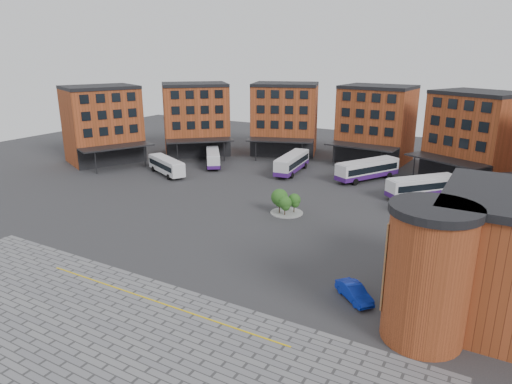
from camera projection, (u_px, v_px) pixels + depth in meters
The scene contains 12 objects.
ground at pixel (225, 241), 52.19m from camera, with size 160.00×160.00×0.00m, color #28282B.
paving_zone at pixel (81, 352), 32.97m from camera, with size 50.00×22.00×0.02m, color slate.
yellow_line at pixel (156, 301), 39.61m from camera, with size 26.00×0.15×0.02m, color gold.
main_building at pixel (317, 128), 84.07m from camera, with size 94.14×42.48×14.60m.
tree_island at pixel (285, 201), 60.37m from camera, with size 4.40×4.40×3.42m.
bus_a at pixel (166, 165), 79.89m from camera, with size 10.35×6.66×2.93m.
bus_b at pixel (213, 157), 86.29m from camera, with size 7.96×9.68×2.89m.
bus_c at pixel (292, 163), 81.19m from camera, with size 3.96×11.96×3.31m.
bus_d at pixel (367, 169), 76.46m from camera, with size 8.28×11.92×3.41m.
bus_e at pixel (422, 186), 67.33m from camera, with size 9.38×10.09×3.16m.
bus_f at pixel (452, 206), 59.02m from camera, with size 10.66×5.97×2.95m.
blue_car at pixel (354, 292), 39.76m from camera, with size 1.50×4.29×1.41m, color #0D28B5.
Camera 1 is at (26.90, -40.14, 20.82)m, focal length 32.00 mm.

